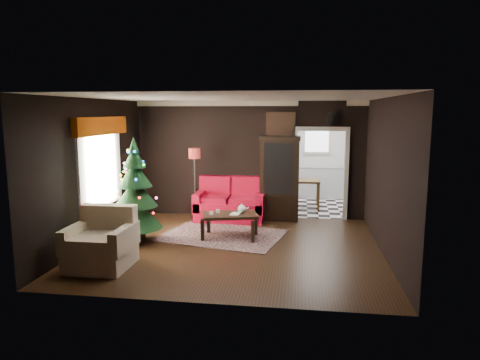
# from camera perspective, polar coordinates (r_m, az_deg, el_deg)

# --- Properties ---
(floor) EXTENTS (5.50, 5.50, 0.00)m
(floor) POSITION_cam_1_polar(r_m,az_deg,el_deg) (8.39, -0.87, -8.74)
(floor) COLOR black
(floor) RESTS_ON ground
(ceiling) EXTENTS (5.50, 5.50, 0.00)m
(ceiling) POSITION_cam_1_polar(r_m,az_deg,el_deg) (8.00, -0.92, 10.75)
(ceiling) COLOR white
(ceiling) RESTS_ON ground
(wall_back) EXTENTS (5.50, 0.00, 5.50)m
(wall_back) POSITION_cam_1_polar(r_m,az_deg,el_deg) (10.53, 1.22, 2.68)
(wall_back) COLOR black
(wall_back) RESTS_ON ground
(wall_front) EXTENTS (5.50, 0.00, 5.50)m
(wall_front) POSITION_cam_1_polar(r_m,az_deg,el_deg) (5.65, -4.84, -2.79)
(wall_front) COLOR black
(wall_front) RESTS_ON ground
(wall_left) EXTENTS (0.00, 5.50, 5.50)m
(wall_left) POSITION_cam_1_polar(r_m,az_deg,el_deg) (8.92, -18.63, 1.08)
(wall_left) COLOR black
(wall_left) RESTS_ON ground
(wall_right) EXTENTS (0.00, 5.50, 5.50)m
(wall_right) POSITION_cam_1_polar(r_m,az_deg,el_deg) (8.12, 18.66, 0.35)
(wall_right) COLOR black
(wall_right) RESTS_ON ground
(doorway) EXTENTS (1.10, 0.10, 2.10)m
(doorway) POSITION_cam_1_polar(r_m,az_deg,el_deg) (10.51, 10.46, 0.60)
(doorway) COLOR beige
(doorway) RESTS_ON ground
(left_window) EXTENTS (0.05, 1.60, 1.40)m
(left_window) POSITION_cam_1_polar(r_m,az_deg,el_deg) (9.07, -17.86, 1.56)
(left_window) COLOR white
(left_window) RESTS_ON wall_left
(valance) EXTENTS (0.12, 2.10, 0.35)m
(valance) POSITION_cam_1_polar(r_m,az_deg,el_deg) (8.98, -17.64, 6.76)
(valance) COLOR #8B3203
(valance) RESTS_ON wall_left
(kitchen_floor) EXTENTS (3.00, 3.00, 0.00)m
(kitchen_floor) POSITION_cam_1_polar(r_m,az_deg,el_deg) (12.17, 10.04, -3.28)
(kitchen_floor) COLOR white
(kitchen_floor) RESTS_ON ground
(kitchen_window) EXTENTS (0.70, 0.06, 0.70)m
(kitchen_window) POSITION_cam_1_polar(r_m,az_deg,el_deg) (13.38, 10.03, 5.17)
(kitchen_window) COLOR white
(kitchen_window) RESTS_ON ground
(rug) EXTENTS (2.72, 2.22, 0.01)m
(rug) POSITION_cam_1_polar(r_m,az_deg,el_deg) (9.11, -2.36, -7.26)
(rug) COLOR #30222B
(rug) RESTS_ON ground
(loveseat) EXTENTS (1.70, 0.90, 1.00)m
(loveseat) POSITION_cam_1_polar(r_m,az_deg,el_deg) (10.28, -1.31, -2.55)
(loveseat) COLOR maroon
(loveseat) RESTS_ON ground
(curio_cabinet) EXTENTS (0.90, 0.45, 1.90)m
(curio_cabinet) POSITION_cam_1_polar(r_m,az_deg,el_deg) (10.30, 5.21, -0.02)
(curio_cabinet) COLOR black
(curio_cabinet) RESTS_ON ground
(floor_lamp) EXTENTS (0.33, 0.33, 1.75)m
(floor_lamp) POSITION_cam_1_polar(r_m,az_deg,el_deg) (10.26, -5.92, -0.75)
(floor_lamp) COLOR black
(floor_lamp) RESTS_ON ground
(christmas_tree) EXTENTS (1.24, 1.24, 1.92)m
(christmas_tree) POSITION_cam_1_polar(r_m,az_deg,el_deg) (8.64, -13.54, -1.29)
(christmas_tree) COLOR black
(christmas_tree) RESTS_ON ground
(armchair) EXTENTS (1.01, 1.01, 1.03)m
(armchair) POSITION_cam_1_polar(r_m,az_deg,el_deg) (7.56, -17.83, -7.52)
(armchair) COLOR tan
(armchair) RESTS_ON ground
(coffee_table) EXTENTS (1.22, 0.91, 0.49)m
(coffee_table) POSITION_cam_1_polar(r_m,az_deg,el_deg) (8.90, -1.34, -5.97)
(coffee_table) COLOR black
(coffee_table) RESTS_ON rug
(teapot) EXTENTS (0.23, 0.23, 0.18)m
(teapot) POSITION_cam_1_polar(r_m,az_deg,el_deg) (8.85, 0.24, -3.78)
(teapot) COLOR white
(teapot) RESTS_ON coffee_table
(cup_a) EXTENTS (0.09, 0.09, 0.06)m
(cup_a) POSITION_cam_1_polar(r_m,az_deg,el_deg) (8.76, -3.78, -4.35)
(cup_a) COLOR white
(cup_a) RESTS_ON coffee_table
(cup_b) EXTENTS (0.08, 0.08, 0.06)m
(cup_b) POSITION_cam_1_polar(r_m,az_deg,el_deg) (8.93, -2.91, -4.08)
(cup_b) COLOR silver
(cup_b) RESTS_ON coffee_table
(book) EXTENTS (0.18, 0.05, 0.24)m
(book) POSITION_cam_1_polar(r_m,az_deg,el_deg) (8.77, -1.17, -3.71)
(book) COLOR gray
(book) RESTS_ON coffee_table
(wall_clock) EXTENTS (0.32, 0.32, 0.06)m
(wall_clock) POSITION_cam_1_polar(r_m,az_deg,el_deg) (10.37, 12.07, 7.82)
(wall_clock) COLOR white
(wall_clock) RESTS_ON wall_back
(painting) EXTENTS (0.62, 0.05, 0.52)m
(painting) POSITION_cam_1_polar(r_m,az_deg,el_deg) (10.36, 5.36, 7.26)
(painting) COLOR #C57F4B
(painting) RESTS_ON wall_back
(kitchen_counter) EXTENTS (1.80, 0.60, 0.90)m
(kitchen_counter) POSITION_cam_1_polar(r_m,az_deg,el_deg) (13.27, 9.92, -0.30)
(kitchen_counter) COLOR silver
(kitchen_counter) RESTS_ON ground
(kitchen_table) EXTENTS (0.70, 0.70, 0.75)m
(kitchen_table) POSITION_cam_1_polar(r_m,az_deg,el_deg) (11.80, 8.68, -1.78)
(kitchen_table) COLOR brown
(kitchen_table) RESTS_ON ground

